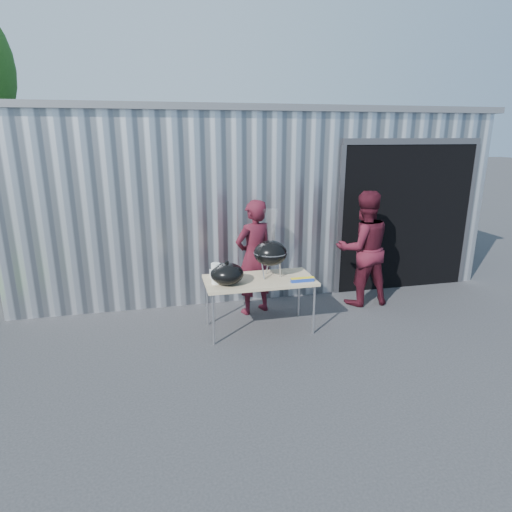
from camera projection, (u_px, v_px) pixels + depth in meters
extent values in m
plane|color=#2C2C2F|center=(239.00, 351.00, 5.44)|extent=(80.00, 80.00, 0.00)
cube|color=silver|center=(233.00, 188.00, 9.60)|extent=(8.00, 6.00, 3.00)
cube|color=slate|center=(232.00, 115.00, 9.18)|extent=(8.20, 6.20, 0.10)
cube|color=black|center=(389.00, 213.00, 7.95)|extent=(2.40, 1.20, 2.50)
cube|color=#4C4C51|center=(413.00, 141.00, 7.06)|extent=(2.52, 0.08, 0.10)
cube|color=tan|center=(259.00, 280.00, 5.87)|extent=(1.50, 0.75, 0.04)
cylinder|color=silver|center=(213.00, 320.00, 5.53)|extent=(0.03, 0.03, 0.71)
cylinder|color=silver|center=(314.00, 310.00, 5.83)|extent=(0.03, 0.03, 0.71)
cylinder|color=silver|center=(207.00, 302.00, 6.12)|extent=(0.03, 0.03, 0.71)
cylinder|color=silver|center=(299.00, 294.00, 6.42)|extent=(0.03, 0.03, 0.71)
ellipsoid|color=black|center=(270.00, 253.00, 5.86)|extent=(0.46, 0.46, 0.34)
cylinder|color=silver|center=(270.00, 252.00, 5.86)|extent=(0.47, 0.47, 0.02)
cylinder|color=silver|center=(270.00, 251.00, 5.86)|extent=(0.44, 0.44, 0.01)
cylinder|color=silver|center=(268.00, 266.00, 6.06)|extent=(0.02, 0.02, 0.24)
cylinder|color=silver|center=(263.00, 271.00, 5.83)|extent=(0.02, 0.02, 0.24)
cylinder|color=silver|center=(280.00, 269.00, 5.89)|extent=(0.02, 0.02, 0.24)
cylinder|color=#C07345|center=(260.00, 251.00, 5.82)|extent=(0.02, 0.14, 0.02)
cylinder|color=#C07345|center=(263.00, 251.00, 5.83)|extent=(0.02, 0.14, 0.02)
cylinder|color=#C07345|center=(265.00, 251.00, 5.84)|extent=(0.02, 0.14, 0.02)
cylinder|color=#C07345|center=(268.00, 250.00, 5.85)|extent=(0.02, 0.14, 0.02)
cylinder|color=#C07345|center=(270.00, 250.00, 5.85)|extent=(0.02, 0.14, 0.02)
cylinder|color=#C07345|center=(273.00, 250.00, 5.86)|extent=(0.02, 0.14, 0.02)
cylinder|color=#C07345|center=(275.00, 250.00, 5.87)|extent=(0.02, 0.14, 0.02)
cylinder|color=#C07345|center=(278.00, 250.00, 5.88)|extent=(0.02, 0.14, 0.02)
cylinder|color=#C07345|center=(280.00, 250.00, 5.88)|extent=(0.02, 0.14, 0.02)
cone|color=silver|center=(271.00, 230.00, 5.77)|extent=(0.20, 0.20, 0.55)
ellipsoid|color=black|center=(227.00, 274.00, 5.63)|extent=(0.44, 0.44, 0.29)
cylinder|color=black|center=(227.00, 262.00, 5.59)|extent=(0.05, 0.05, 0.03)
cylinder|color=white|center=(216.00, 274.00, 5.65)|extent=(0.12, 0.12, 0.28)
cube|color=white|center=(217.00, 274.00, 5.93)|extent=(0.20, 0.15, 0.10)
cube|color=#18369E|center=(302.00, 280.00, 5.74)|extent=(0.32, 0.06, 0.05)
cube|color=yellow|center=(302.00, 278.00, 5.73)|extent=(0.32, 0.06, 0.01)
imported|color=#45111D|center=(254.00, 257.00, 6.43)|extent=(0.75, 0.62, 1.75)
imported|color=#45111D|center=(363.00, 249.00, 6.77)|extent=(0.90, 0.70, 1.83)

